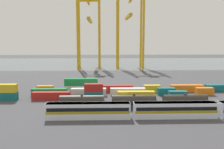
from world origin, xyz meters
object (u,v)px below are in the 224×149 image
(passenger_train, at_px, (175,109))
(shipping_container_15, at_px, (117,89))
(shipping_container_12, at_px, (45,89))
(freight_tank_row, at_px, (134,102))
(shipping_container_3, at_px, (94,95))
(shipping_container_16, at_px, (152,89))
(gantry_crane_central, at_px, (130,23))
(shipping_container_18, at_px, (221,88))
(gantry_crane_west, at_px, (89,25))
(shipping_container_9, at_px, (128,92))
(shipping_container_6, at_px, (178,95))
(shipping_container_11, at_px, (204,91))

(passenger_train, bearing_deg, shipping_container_15, 112.28)
(shipping_container_12, distance_m, shipping_container_15, 26.27)
(freight_tank_row, xyz_separation_m, shipping_container_3, (-11.70, 11.31, -0.68))
(shipping_container_16, height_order, gantry_crane_central, gantry_crane_central)
(freight_tank_row, bearing_deg, shipping_container_18, 32.20)
(freight_tank_row, bearing_deg, gantry_crane_west, 99.55)
(shipping_container_9, xyz_separation_m, shipping_container_12, (-29.81, 5.61, 0.00))
(gantry_crane_west, bearing_deg, gantry_crane_central, -1.12)
(shipping_container_9, bearing_deg, shipping_container_6, -19.26)
(shipping_container_3, xyz_separation_m, gantry_crane_central, (21.46, 97.42, 29.39))
(shipping_container_12, relative_size, shipping_container_18, 0.50)
(passenger_train, bearing_deg, freight_tank_row, 136.08)
(shipping_container_11, bearing_deg, shipping_container_6, -153.20)
(shipping_container_9, distance_m, shipping_container_11, 27.14)
(shipping_container_9, xyz_separation_m, shipping_container_18, (35.86, 5.61, 0.00))
(shipping_container_3, xyz_separation_m, shipping_container_12, (-18.21, 11.21, 0.00))
(shipping_container_15, relative_size, gantry_crane_west, 0.24)
(freight_tank_row, xyz_separation_m, gantry_crane_west, (-18.39, 109.28, 27.49))
(shipping_container_6, bearing_deg, gantry_crane_central, 93.63)
(passenger_train, relative_size, freight_tank_row, 1.53)
(shipping_container_6, height_order, gantry_crane_central, gantry_crane_central)
(shipping_container_12, height_order, gantry_crane_central, gantry_crane_central)
(shipping_container_11, height_order, shipping_container_12, same)
(shipping_container_6, bearing_deg, shipping_container_9, 160.74)
(shipping_container_11, distance_m, gantry_crane_central, 97.94)
(shipping_container_6, bearing_deg, shipping_container_16, 119.90)
(freight_tank_row, relative_size, shipping_container_16, 6.88)
(shipping_container_6, relative_size, shipping_container_12, 1.00)
(passenger_train, distance_m, shipping_container_15, 33.96)
(shipping_container_15, height_order, shipping_container_16, same)
(shipping_container_15, relative_size, gantry_crane_central, 0.24)
(shipping_container_3, height_order, shipping_container_11, same)
(shipping_container_9, distance_m, shipping_container_15, 6.63)
(shipping_container_3, bearing_deg, freight_tank_row, -44.03)
(shipping_container_3, bearing_deg, shipping_container_18, 13.29)
(freight_tank_row, distance_m, shipping_container_9, 16.93)
(shipping_container_12, xyz_separation_m, gantry_crane_central, (39.67, 86.21, 29.39))
(shipping_container_9, height_order, shipping_container_12, same)
(freight_tank_row, relative_size, gantry_crane_central, 0.81)
(shipping_container_15, distance_m, gantry_crane_central, 92.06)
(passenger_train, distance_m, gantry_crane_central, 121.04)
(shipping_container_3, xyz_separation_m, shipping_container_15, (8.06, 11.21, 0.00))
(freight_tank_row, bearing_deg, shipping_container_3, 135.97)
(shipping_container_18, height_order, gantry_crane_central, gantry_crane_central)
(shipping_container_3, bearing_deg, shipping_container_11, 8.23)
(passenger_train, relative_size, gantry_crane_central, 1.25)
(shipping_container_18, distance_m, gantry_crane_west, 106.08)
(gantry_crane_west, bearing_deg, shipping_container_3, -86.09)
(freight_tank_row, xyz_separation_m, shipping_container_12, (-29.90, 22.52, -0.68))
(passenger_train, distance_m, shipping_container_18, 41.13)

